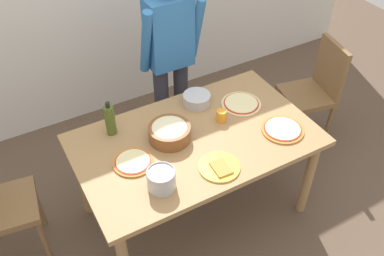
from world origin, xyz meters
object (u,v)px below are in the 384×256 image
object	(u,v)px
dining_table	(196,148)
mixing_bowl_steel	(197,99)
pizza_cooked_on_tray	(283,129)
olive_oil_bottle	(110,120)
chair_wooden_right	(315,88)
cup_orange	(221,116)
plate_with_slice	(220,167)
pizza_raw_on_board	(241,104)
pizza_second_cooked	(133,162)
person_cook	(170,54)
steel_pot	(161,179)
popcorn_bowl	(170,131)

from	to	relation	value
dining_table	mixing_bowl_steel	distance (m)	0.39
pizza_cooked_on_tray	olive_oil_bottle	size ratio (longest dim) A/B	1.13
chair_wooden_right	cup_orange	world-z (taller)	chair_wooden_right
mixing_bowl_steel	cup_orange	xyz separation A→B (m)	(0.05, -0.25, 0.00)
chair_wooden_right	plate_with_slice	distance (m)	1.46
pizza_raw_on_board	pizza_cooked_on_tray	bearing A→B (deg)	-76.84
pizza_raw_on_board	pizza_second_cooked	world-z (taller)	same
chair_wooden_right	pizza_raw_on_board	distance (m)	0.89
pizza_cooked_on_tray	mixing_bowl_steel	distance (m)	0.65
dining_table	pizza_cooked_on_tray	world-z (taller)	pizza_cooked_on_tray
person_cook	pizza_cooked_on_tray	xyz separation A→B (m)	(0.35, -0.98, -0.17)
pizza_cooked_on_tray	steel_pot	size ratio (longest dim) A/B	1.67
plate_with_slice	popcorn_bowl	world-z (taller)	popcorn_bowl
olive_oil_bottle	popcorn_bowl	bearing A→B (deg)	-37.61
chair_wooden_right	pizza_second_cooked	size ratio (longest dim) A/B	3.69
steel_pot	chair_wooden_right	bearing A→B (deg)	17.08
pizza_second_cooked	cup_orange	xyz separation A→B (m)	(0.70, 0.08, 0.03)
steel_pot	plate_with_slice	bearing A→B (deg)	-5.92
dining_table	person_cook	distance (m)	0.83
pizza_raw_on_board	mixing_bowl_steel	xyz separation A→B (m)	(-0.28, 0.17, 0.03)
plate_with_slice	mixing_bowl_steel	size ratio (longest dim) A/B	1.30
cup_orange	pizza_second_cooked	bearing A→B (deg)	-173.62
steel_pot	olive_oil_bottle	bearing A→B (deg)	97.82
popcorn_bowl	pizza_raw_on_board	bearing A→B (deg)	6.20
pizza_raw_on_board	olive_oil_bottle	distance (m)	0.95
person_cook	chair_wooden_right	xyz separation A→B (m)	(1.12, -0.50, -0.40)
chair_wooden_right	steel_pot	size ratio (longest dim) A/B	5.48
plate_with_slice	mixing_bowl_steel	world-z (taller)	mixing_bowl_steel
mixing_bowl_steel	steel_pot	xyz separation A→B (m)	(-0.57, -0.59, 0.03)
popcorn_bowl	cup_orange	size ratio (longest dim) A/B	3.29
dining_table	popcorn_bowl	bearing A→B (deg)	151.93
chair_wooden_right	plate_with_slice	bearing A→B (deg)	-157.02
pizza_raw_on_board	pizza_cooked_on_tray	xyz separation A→B (m)	(0.09, -0.37, -0.00)
pizza_cooked_on_tray	popcorn_bowl	size ratio (longest dim) A/B	1.04
person_cook	popcorn_bowl	distance (m)	0.77
dining_table	pizza_raw_on_board	xyz separation A→B (m)	(0.47, 0.15, 0.10)
olive_oil_bottle	pizza_cooked_on_tray	bearing A→B (deg)	-28.18
dining_table	chair_wooden_right	xyz separation A→B (m)	(1.32, 0.25, -0.13)
pizza_second_cooked	person_cook	bearing A→B (deg)	49.41
person_cook	cup_orange	size ratio (longest dim) A/B	19.06
pizza_raw_on_board	mixing_bowl_steel	size ratio (longest dim) A/B	1.45
olive_oil_bottle	mixing_bowl_steel	bearing A→B (deg)	-0.48
dining_table	chair_wooden_right	size ratio (longest dim) A/B	1.68
popcorn_bowl	steel_pot	world-z (taller)	steel_pot
person_cook	cup_orange	bearing A→B (deg)	-86.44
dining_table	plate_with_slice	xyz separation A→B (m)	(-0.01, -0.31, 0.10)
pizza_raw_on_board	olive_oil_bottle	world-z (taller)	olive_oil_bottle
popcorn_bowl	cup_orange	bearing A→B (deg)	-1.69
plate_with_slice	mixing_bowl_steel	xyz separation A→B (m)	(0.20, 0.63, 0.03)
chair_wooden_right	pizza_cooked_on_tray	xyz separation A→B (m)	(-0.77, -0.48, 0.23)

